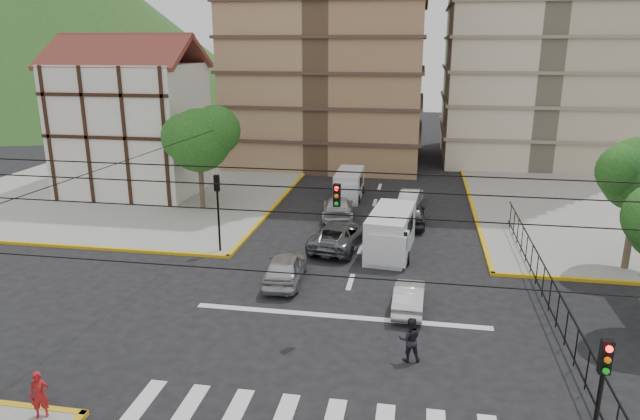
% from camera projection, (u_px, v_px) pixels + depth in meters
% --- Properties ---
extents(ground, '(160.00, 160.00, 0.00)m').
position_uv_depth(ground, '(336.00, 329.00, 23.76)').
color(ground, black).
rests_on(ground, ground).
extents(sidewalk_nw, '(26.00, 26.00, 0.15)m').
position_uv_depth(sidewalk_nw, '(127.00, 190.00, 45.95)').
color(sidewalk_nw, gray).
rests_on(sidewalk_nw, ground).
extents(crosswalk_stripes, '(12.00, 2.40, 0.01)m').
position_uv_depth(crosswalk_stripes, '(308.00, 419.00, 18.08)').
color(crosswalk_stripes, silver).
rests_on(crosswalk_stripes, ground).
extents(stop_line, '(13.00, 0.40, 0.01)m').
position_uv_depth(stop_line, '(340.00, 316.00, 24.89)').
color(stop_line, silver).
rests_on(stop_line, ground).
extents(tudor_building, '(10.80, 8.05, 12.23)m').
position_uv_depth(tudor_building, '(133.00, 126.00, 44.33)').
color(tudor_building, silver).
rests_on(tudor_building, ground).
extents(distant_hill, '(70.00, 70.00, 28.00)m').
position_uv_depth(distant_hill, '(72.00, 27.00, 95.09)').
color(distant_hill, '#28531B').
rests_on(distant_hill, ground).
extents(park_fence, '(0.10, 22.50, 1.66)m').
position_uv_depth(park_fence, '(541.00, 300.00, 26.52)').
color(park_fence, black).
rests_on(park_fence, ground).
extents(tree_tudor, '(5.39, 4.40, 7.43)m').
position_uv_depth(tree_tudor, '(200.00, 137.00, 39.39)').
color(tree_tudor, '#473828').
rests_on(tree_tudor, ground).
extents(traffic_light_se, '(0.28, 0.22, 4.40)m').
position_uv_depth(traffic_light_se, '(600.00, 392.00, 14.22)').
color(traffic_light_se, black).
rests_on(traffic_light_se, ground).
extents(traffic_light_nw, '(0.28, 0.22, 4.40)m').
position_uv_depth(traffic_light_nw, '(218.00, 200.00, 31.54)').
color(traffic_light_nw, black).
rests_on(traffic_light_nw, ground).
extents(traffic_light_hanging, '(18.00, 9.12, 0.92)m').
position_uv_depth(traffic_light_hanging, '(329.00, 207.00, 20.17)').
color(traffic_light_hanging, black).
rests_on(traffic_light_hanging, ground).
extents(van_right_lane, '(2.68, 5.62, 2.44)m').
position_uv_depth(van_right_lane, '(390.00, 234.00, 31.90)').
color(van_right_lane, silver).
rests_on(van_right_lane, ground).
extents(van_left_lane, '(2.00, 4.72, 2.12)m').
position_uv_depth(van_left_lane, '(349.00, 186.00, 43.41)').
color(van_left_lane, silver).
rests_on(van_left_lane, ground).
extents(car_silver_front_left, '(2.03, 4.53, 1.51)m').
position_uv_depth(car_silver_front_left, '(285.00, 268.00, 28.27)').
color(car_silver_front_left, '#B0B0B5').
rests_on(car_silver_front_left, ground).
extents(car_white_front_right, '(1.42, 3.78, 1.23)m').
position_uv_depth(car_white_front_right, '(409.00, 297.00, 25.38)').
color(car_white_front_right, silver).
rests_on(car_white_front_right, ground).
extents(car_grey_mid_left, '(3.33, 5.80, 1.52)m').
position_uv_depth(car_grey_mid_left, '(339.00, 235.00, 33.11)').
color(car_grey_mid_left, '#595C61').
rests_on(car_grey_mid_left, ground).
extents(car_silver_rear_left, '(2.64, 5.25, 1.46)m').
position_uv_depth(car_silver_rear_left, '(338.00, 208.00, 38.72)').
color(car_silver_rear_left, '#BBBBC1').
rests_on(car_silver_rear_left, ground).
extents(car_darkgrey_mid_right, '(1.92, 4.56, 1.54)m').
position_uv_depth(car_darkgrey_mid_right, '(411.00, 213.00, 37.25)').
color(car_darkgrey_mid_right, '#2A292C').
rests_on(car_darkgrey_mid_right, ground).
extents(car_white_rear_right, '(1.86, 4.05, 1.29)m').
position_uv_depth(car_white_rear_right, '(411.00, 197.00, 41.76)').
color(car_white_rear_right, silver).
rests_on(car_white_rear_right, ground).
extents(pedestrian_sw_corner, '(0.67, 0.56, 1.56)m').
position_uv_depth(pedestrian_sw_corner, '(40.00, 395.00, 17.77)').
color(pedestrian_sw_corner, '#AF1A1C').
rests_on(pedestrian_sw_corner, sidewalk_sw).
extents(pedestrian_crosswalk, '(0.94, 0.78, 1.74)m').
position_uv_depth(pedestrian_crosswalk, '(410.00, 339.00, 21.22)').
color(pedestrian_crosswalk, black).
rests_on(pedestrian_crosswalk, ground).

